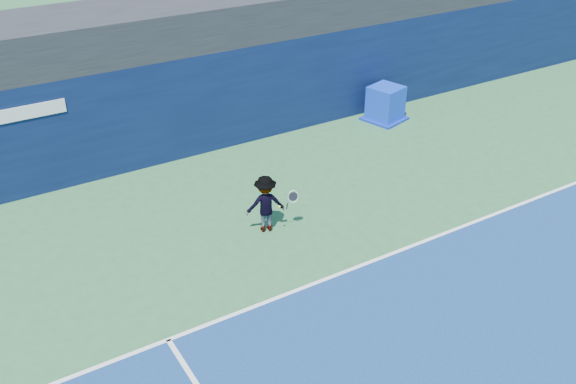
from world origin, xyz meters
name	(u,v)px	position (x,y,z in m)	size (l,w,h in m)	color
ground	(472,339)	(0.00, 0.00, 0.00)	(80.00, 80.00, 0.00)	#2D6439
baseline	(375,260)	(0.00, 3.00, 0.01)	(24.00, 0.10, 0.01)	white
stadium_band	(206,18)	(0.00, 11.50, 3.60)	(36.00, 3.00, 1.20)	black
back_wall_assembly	(225,95)	(0.00, 10.50, 1.50)	(36.00, 1.03, 3.00)	#0A1538
equipment_cart	(385,105)	(5.21, 9.20, 0.53)	(1.49, 1.49, 1.16)	#0E30C5
tennis_player	(266,204)	(-1.49, 5.40, 0.73)	(1.25, 0.79, 1.45)	white
tennis_ball	(279,207)	(-1.31, 5.05, 0.78)	(0.06, 0.06, 0.06)	yellow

